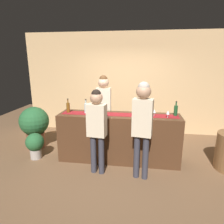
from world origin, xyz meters
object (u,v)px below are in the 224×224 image
(wine_bottle_amber, at_px, (68,107))
(wine_glass_near_customer, at_px, (168,113))
(wine_bottle_clear, at_px, (86,108))
(potted_plant_tall, at_px, (35,124))
(wine_bottle_green, at_px, (176,110))
(bartender, at_px, (104,104))
(customer_sipping, at_px, (142,120))
(customer_browsing, at_px, (97,124))
(potted_plant_small, at_px, (35,144))
(wine_glass_mid_counter, at_px, (154,111))

(wine_bottle_amber, xyz_separation_m, wine_glass_near_customer, (2.07, -0.13, -0.01))
(wine_bottle_clear, xyz_separation_m, potted_plant_tall, (-1.41, 0.34, -0.54))
(potted_plant_tall, bearing_deg, wine_bottle_clear, -13.47)
(wine_bottle_green, distance_m, bartender, 1.66)
(customer_sipping, distance_m, customer_browsing, 0.83)
(potted_plant_small, bearing_deg, wine_glass_near_customer, 1.92)
(bartender, bearing_deg, potted_plant_tall, 3.29)
(customer_sipping, xyz_separation_m, potted_plant_tall, (-2.60, 0.99, -0.52))
(bartender, distance_m, potted_plant_tall, 1.78)
(wine_bottle_clear, relative_size, potted_plant_small, 0.52)
(wine_bottle_green, distance_m, customer_browsing, 1.63)
(wine_bottle_clear, height_order, customer_sipping, customer_sipping)
(wine_glass_mid_counter, xyz_separation_m, customer_browsing, (-1.05, -0.55, -0.13))
(customer_browsing, bearing_deg, customer_sipping, 3.64)
(customer_sipping, height_order, potted_plant_tall, customer_sipping)
(customer_browsing, xyz_separation_m, potted_plant_tall, (-1.78, 0.93, -0.40))
(wine_glass_mid_counter, height_order, customer_browsing, customer_browsing)
(wine_glass_near_customer, distance_m, bartender, 1.56)
(wine_bottle_green, relative_size, potted_plant_small, 0.52)
(wine_bottle_amber, height_order, customer_sipping, customer_sipping)
(wine_bottle_clear, bearing_deg, wine_bottle_green, 1.88)
(bartender, height_order, potted_plant_tall, bartender)
(wine_bottle_green, xyz_separation_m, potted_plant_tall, (-3.26, 0.28, -0.54))
(wine_bottle_green, relative_size, wine_glass_mid_counter, 2.10)
(wine_glass_near_customer, relative_size, wine_glass_mid_counter, 1.00)
(wine_bottle_clear, xyz_separation_m, potted_plant_small, (-1.12, -0.22, -0.80))
(wine_glass_mid_counter, distance_m, customer_browsing, 1.20)
(wine_bottle_clear, xyz_separation_m, wine_glass_near_customer, (1.68, -0.12, -0.01))
(customer_browsing, height_order, potted_plant_small, customer_browsing)
(customer_sipping, distance_m, potted_plant_tall, 2.83)
(customer_browsing, bearing_deg, potted_plant_tall, 159.88)
(customer_sipping, relative_size, customer_browsing, 1.09)
(wine_bottle_amber, distance_m, wine_glass_mid_counter, 1.82)
(potted_plant_small, bearing_deg, wine_bottle_green, 5.32)
(wine_bottle_amber, relative_size, potted_plant_small, 0.52)
(wine_bottle_clear, xyz_separation_m, bartender, (0.27, 0.57, -0.02))
(bartender, bearing_deg, wine_bottle_amber, 35.72)
(wine_bottle_clear, relative_size, wine_glass_near_customer, 2.10)
(wine_bottle_green, relative_size, bartender, 0.17)
(wine_bottle_amber, relative_size, wine_glass_mid_counter, 2.10)
(wine_glass_mid_counter, xyz_separation_m, potted_plant_small, (-2.54, -0.17, -0.79))
(wine_bottle_green, bearing_deg, customer_sipping, -133.04)
(wine_glass_mid_counter, distance_m, potted_plant_small, 2.67)
(bartender, xyz_separation_m, customer_sipping, (0.91, -1.22, -0.00))
(wine_bottle_clear, bearing_deg, wine_glass_mid_counter, -1.98)
(wine_bottle_clear, relative_size, customer_sipping, 0.17)
(potted_plant_tall, bearing_deg, bartender, 7.80)
(wine_bottle_green, bearing_deg, wine_glass_near_customer, -133.38)
(wine_bottle_amber, height_order, customer_browsing, customer_browsing)
(bartender, bearing_deg, wine_bottle_clear, 59.87)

